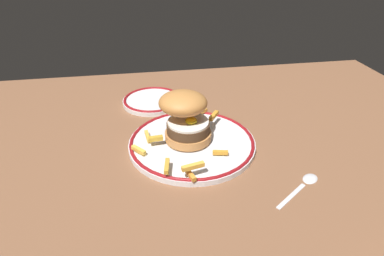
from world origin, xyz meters
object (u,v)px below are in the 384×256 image
(dinner_plate, at_px, (192,142))
(burger, at_px, (185,115))
(spoon, at_px, (307,181))
(side_plate, at_px, (153,100))

(dinner_plate, relative_size, burger, 2.10)
(dinner_plate, bearing_deg, spoon, -39.62)
(dinner_plate, distance_m, spoon, 0.25)
(side_plate, height_order, spoon, side_plate)
(burger, relative_size, side_plate, 0.81)
(burger, xyz_separation_m, side_plate, (-0.06, 0.22, -0.06))
(burger, distance_m, spoon, 0.28)
(dinner_plate, bearing_deg, side_plate, 107.90)
(side_plate, bearing_deg, spoon, -55.47)
(burger, bearing_deg, spoon, -40.04)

